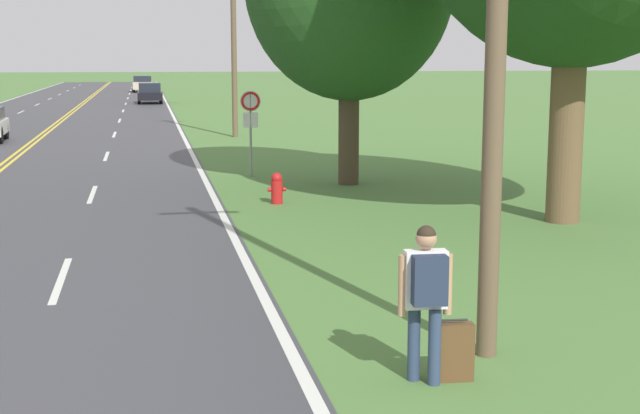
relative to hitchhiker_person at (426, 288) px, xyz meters
name	(u,v)px	position (x,y,z in m)	size (l,w,h in m)	color
hitchhiker_person	(426,288)	(0.00, 0.00, 0.00)	(0.59, 0.44, 1.74)	navy
suitcase	(453,352)	(0.33, 0.03, -0.74)	(0.46, 0.19, 0.70)	brown
fire_hydrant	(277,188)	(0.17, 12.14, -0.68)	(0.44, 0.28, 0.75)	red
traffic_sign	(250,112)	(0.14, 17.20, 0.83)	(0.60, 0.10, 2.51)	gray
utility_pole_midground	(234,25)	(0.99, 30.33, 3.77)	(1.80, 0.24, 9.35)	brown
car_black_sedan_mid_near	(150,93)	(-2.49, 59.92, -0.29)	(1.82, 4.15, 1.53)	black
car_champagne_sedan_mid_far	(142,84)	(-3.06, 81.83, -0.24)	(2.05, 4.35, 1.60)	black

